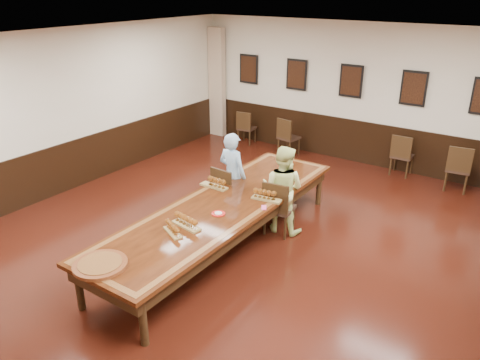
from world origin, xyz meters
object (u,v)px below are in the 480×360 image
Objects in this scene: chair_woman at (280,206)px; person_woman at (282,189)px; spare_chair_c at (403,154)px; spare_chair_d at (458,168)px; chair_man at (229,192)px; spare_chair_b at (289,136)px; carved_platter at (100,265)px; person_man at (233,175)px; spare_chair_a at (247,127)px; conference_table at (222,213)px.

chair_woman is 0.64× the size of person_woman.
spare_chair_c is 3.85m from person_woman.
chair_woman is at bearing 52.18° from spare_chair_d.
chair_man is 1.05× the size of spare_chair_b.
spare_chair_b reaches higher than carved_platter.
spare_chair_d is at bearing -127.08° from person_man.
spare_chair_b is at bearing -73.58° from chair_man.
spare_chair_c is 0.61× the size of person_woman.
chair_woman is 1.09m from person_man.
chair_woman is 3.98m from spare_chair_b.
conference_table is (2.65, -4.64, 0.17)m from spare_chair_a.
conference_table is 6.15× the size of carved_platter.
carved_platter is at bearing 101.84° from spare_chair_a.
chair_man is 4.27m from spare_chair_a.
conference_table is at bearing 84.89° from carved_platter.
chair_woman is 1.20× the size of carved_platter.
chair_man is 0.20× the size of conference_table.
person_man is at bearing -12.97° from chair_woman.
person_woman is at bearing -169.38° from chair_man.
chair_woman is 4.87m from spare_chair_a.
spare_chair_c reaches higher than conference_table.
spare_chair_a is 0.90× the size of spare_chair_d.
spare_chair_b is at bearing -70.29° from person_woman.
spare_chair_b reaches higher than spare_chair_a.
person_woman reaches higher than spare_chair_a.
conference_table is at bearing 52.42° from spare_chair_d.
person_man is at bearing 40.57° from spare_chair_d.
conference_table is (0.53, -1.03, -0.17)m from person_man.
chair_woman reaches higher than spare_chair_c.
spare_chair_c is 4.22m from person_man.
conference_table is (-0.51, -0.93, 0.12)m from chair_woman.
chair_man reaches higher than spare_chair_c.
spare_chair_c is at bearing -163.93° from spare_chair_b.
chair_woman is (1.05, 0.01, -0.00)m from chair_man.
person_man reaches higher than chair_man.
person_man is (2.12, -3.61, 0.34)m from spare_chair_a.
spare_chair_d reaches higher than chair_woman.
spare_chair_a is at bearing -8.71° from spare_chair_d.
spare_chair_b is (1.36, -0.16, 0.03)m from spare_chair_a.
chair_woman is at bearing 61.21° from conference_table.
spare_chair_c reaches higher than carved_platter.
carved_platter is (0.34, -3.15, 0.28)m from chair_man.
spare_chair_d is 1.21× the size of carved_platter.
person_woman reaches higher than spare_chair_c.
person_woman is at bearing 127.54° from spare_chair_b.
chair_woman is 1.07m from conference_table.
spare_chair_c is 1.21m from spare_chair_d.
spare_chair_d is at bearing 169.50° from spare_chair_c.
person_man reaches higher than spare_chair_c.
chair_man is at bearing -1.57° from person_woman.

